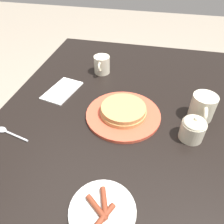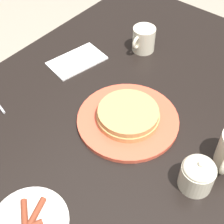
{
  "view_description": "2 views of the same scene",
  "coord_description": "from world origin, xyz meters",
  "px_view_note": "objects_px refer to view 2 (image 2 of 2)",
  "views": [
    {
      "loc": [
        0.56,
        0.09,
        1.31
      ],
      "look_at": [
        -0.01,
        -0.04,
        0.81
      ],
      "focal_mm": 35.0,
      "sensor_mm": 36.0,
      "label": 1
    },
    {
      "loc": [
        0.46,
        0.35,
        1.47
      ],
      "look_at": [
        -0.01,
        -0.04,
        0.81
      ],
      "focal_mm": 55.0,
      "sensor_mm": 36.0,
      "label": 2
    }
  ],
  "objects_px": {
    "sugar_bowl": "(197,174)",
    "napkin": "(77,61)",
    "pancake_plate": "(126,116)",
    "creamer_pitcher": "(144,39)",
    "side_plate_bacon": "(30,222)"
  },
  "relations": [
    {
      "from": "napkin",
      "to": "creamer_pitcher",
      "type": "bearing_deg",
      "value": 145.85
    },
    {
      "from": "pancake_plate",
      "to": "creamer_pitcher",
      "type": "relative_size",
      "value": 2.48
    },
    {
      "from": "creamer_pitcher",
      "to": "sugar_bowl",
      "type": "distance_m",
      "value": 0.51
    },
    {
      "from": "pancake_plate",
      "to": "napkin",
      "type": "distance_m",
      "value": 0.29
    },
    {
      "from": "pancake_plate",
      "to": "sugar_bowl",
      "type": "relative_size",
      "value": 3.04
    },
    {
      "from": "sugar_bowl",
      "to": "napkin",
      "type": "relative_size",
      "value": 0.47
    },
    {
      "from": "napkin",
      "to": "sugar_bowl",
      "type": "bearing_deg",
      "value": 73.3
    },
    {
      "from": "sugar_bowl",
      "to": "pancake_plate",
      "type": "bearing_deg",
      "value": -103.09
    },
    {
      "from": "side_plate_bacon",
      "to": "creamer_pitcher",
      "type": "xyz_separation_m",
      "value": [
        -0.64,
        -0.17,
        0.04
      ]
    },
    {
      "from": "pancake_plate",
      "to": "side_plate_bacon",
      "type": "height_order",
      "value": "pancake_plate"
    },
    {
      "from": "creamer_pitcher",
      "to": "sugar_bowl",
      "type": "relative_size",
      "value": 1.23
    },
    {
      "from": "side_plate_bacon",
      "to": "napkin",
      "type": "bearing_deg",
      "value": -147.3
    },
    {
      "from": "pancake_plate",
      "to": "sugar_bowl",
      "type": "xyz_separation_m",
      "value": [
        0.06,
        0.24,
        0.03
      ]
    },
    {
      "from": "pancake_plate",
      "to": "creamer_pitcher",
      "type": "distance_m",
      "value": 0.32
    },
    {
      "from": "pancake_plate",
      "to": "sugar_bowl",
      "type": "bearing_deg",
      "value": 76.91
    }
  ]
}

